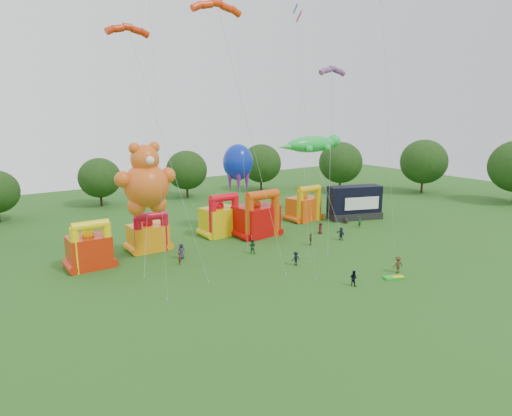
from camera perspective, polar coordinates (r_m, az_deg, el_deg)
ground at (r=44.96m, az=15.49°, el=-11.76°), size 160.00×160.00×0.00m
tree_ring at (r=42.31m, az=14.26°, el=-4.19°), size 127.00×129.14×12.07m
bouncy_castle_0 at (r=55.74m, az=-20.07°, el=-4.86°), size 4.57×3.67×5.80m
bouncy_castle_1 at (r=60.32m, az=-13.26°, el=-3.32°), size 4.59×3.69×5.26m
bouncy_castle_2 at (r=65.73m, az=-4.50°, el=-1.38°), size 5.09×4.23×6.25m
bouncy_castle_3 at (r=65.27m, az=0.15°, el=-1.28°), size 6.30×5.34×6.80m
bouncy_castle_4 at (r=74.74m, az=6.05°, el=0.17°), size 5.38×4.64×5.85m
stage_trailer at (r=76.97m, az=12.22°, el=0.64°), size 9.29×5.97×5.50m
teddy_bear_kite at (r=52.84m, az=-13.58°, el=1.71°), size 7.11×5.82×14.44m
gecko_kite at (r=74.78m, az=7.71°, el=5.63°), size 12.99×9.86×13.66m
octopus_kite at (r=65.22m, az=-1.84°, el=2.74°), size 4.37×8.86×13.04m
parafoil_kites at (r=49.09m, az=-2.93°, el=6.73°), size 29.34×9.41×29.12m
diamond_kites at (r=53.27m, az=3.07°, el=10.03°), size 30.44×19.36×39.08m
folded_kite_bundle at (r=51.94m, az=16.84°, el=-8.32°), size 2.23×1.71×0.31m
spectator_0 at (r=56.48m, az=-9.32°, el=-5.34°), size 1.04×0.77×1.95m
spectator_1 at (r=54.48m, az=-9.51°, el=-6.25°), size 0.55×0.65×1.53m
spectator_2 at (r=57.69m, az=-0.47°, el=-4.81°), size 1.15×1.17×1.90m
spectator_3 at (r=53.78m, az=4.98°, el=-6.31°), size 1.16×0.79×1.65m
spectator_4 at (r=61.63m, az=6.84°, el=-3.90°), size 0.86×1.00×1.61m
spectator_5 at (r=64.60m, az=10.57°, el=-3.17°), size 0.61×1.69×1.80m
spectator_6 at (r=67.28m, az=8.04°, el=-2.51°), size 0.85×0.60×1.64m
spectator_7 at (r=71.71m, az=12.84°, el=-1.71°), size 0.75×0.61×1.79m
spectator_8 at (r=48.79m, az=12.09°, el=-8.55°), size 0.80×0.93×1.65m
spectator_9 at (r=53.64m, az=17.30°, el=-6.76°), size 1.35×0.96×1.90m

